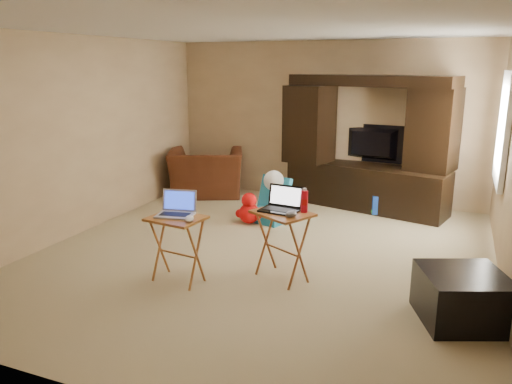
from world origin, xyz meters
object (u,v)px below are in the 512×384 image
at_px(recliner, 206,172).
at_px(tray_table_right, 282,246).
at_px(child_rocker, 270,200).
at_px(plush_toy, 249,208).
at_px(tray_table_left, 177,250).
at_px(water_bottle, 304,202).
at_px(laptop_right, 279,200).
at_px(mouse_left, 189,219).
at_px(push_toy, 389,200).
at_px(laptop_left, 175,204).
at_px(entertainment_center, 368,144).
at_px(television, 370,144).
at_px(ottoman, 462,297).
at_px(mouse_right, 291,214).

bearing_deg(recliner, tray_table_right, 106.08).
xyz_separation_m(child_rocker, plush_toy, (-0.23, -0.20, -0.09)).
distance_m(tray_table_left, water_bottle, 1.36).
xyz_separation_m(plush_toy, laptop_right, (0.99, -1.55, 0.61)).
height_order(recliner, tray_table_right, recliner).
bearing_deg(mouse_left, water_bottle, 32.24).
height_order(plush_toy, tray_table_left, tray_table_left).
bearing_deg(push_toy, laptop_left, -138.34).
height_order(entertainment_center, tray_table_right, entertainment_center).
distance_m(push_toy, laptop_left, 3.65).
relative_size(recliner, tray_table_left, 1.75).
relative_size(push_toy, tray_table_left, 0.81).
bearing_deg(entertainment_center, tray_table_left, -96.27).
xyz_separation_m(entertainment_center, tray_table_left, (-1.26, -3.40, -0.66)).
height_order(television, laptop_right, television).
height_order(ottoman, mouse_right, mouse_right).
bearing_deg(entertainment_center, mouse_left, -93.07).
bearing_deg(entertainment_center, mouse_right, -79.31).
relative_size(child_rocker, plush_toy, 1.41).
bearing_deg(tray_table_right, water_bottle, 49.23).
bearing_deg(mouse_right, tray_table_right, 137.29).
height_order(child_rocker, push_toy, child_rocker).
relative_size(ottoman, tray_table_left, 1.00).
distance_m(recliner, ottoman, 4.99).
xyz_separation_m(recliner, plush_toy, (1.27, -1.16, -0.17)).
relative_size(ottoman, mouse_left, 4.92).
bearing_deg(push_toy, water_bottle, -121.14).
xyz_separation_m(recliner, tray_table_left, (1.35, -3.19, -0.05)).
relative_size(recliner, water_bottle, 5.42).
bearing_deg(laptop_right, mouse_left, -137.21).
xyz_separation_m(tray_table_left, water_bottle, (1.15, 0.54, 0.48)).
relative_size(recliner, mouse_left, 8.62).
xyz_separation_m(ottoman, tray_table_right, (-1.71, 0.24, 0.14)).
distance_m(tray_table_right, laptop_left, 1.16).
height_order(laptop_left, mouse_left, laptop_left).
height_order(plush_toy, mouse_right, mouse_right).
height_order(tray_table_left, laptop_right, laptop_right).
xyz_separation_m(mouse_right, water_bottle, (0.07, 0.20, 0.08)).
relative_size(plush_toy, tray_table_right, 0.62).
height_order(tray_table_right, laptop_right, laptop_right).
xyz_separation_m(laptop_right, water_bottle, (0.24, 0.06, -0.01)).
distance_m(ottoman, laptop_right, 1.88).
relative_size(recliner, laptop_left, 3.35).
bearing_deg(mouse_right, plush_toy, 124.44).
bearing_deg(television, water_bottle, 95.17).
bearing_deg(ottoman, mouse_left, -173.49).
distance_m(entertainment_center, plush_toy, 2.07).
bearing_deg(laptop_left, recliner, 101.56).
distance_m(entertainment_center, ottoman, 3.57).
bearing_deg(mouse_right, mouse_left, -155.51).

